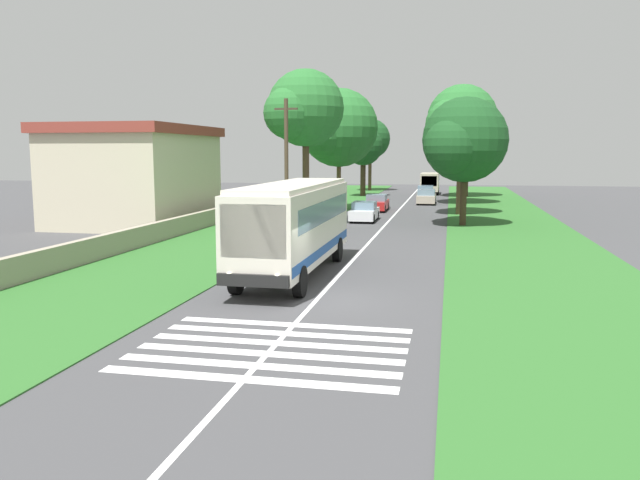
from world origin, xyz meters
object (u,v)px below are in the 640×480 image
trailing_car_3 (425,193)px  roadside_tree_right_0 (461,132)px  trailing_car_0 (364,212)px  roadside_tree_right_2 (460,122)px  roadside_tree_right_3 (463,143)px  coach_bus (295,222)px  trailing_minibus_0 (430,181)px  roadside_tree_left_2 (337,130)px  roadside_tree_right_1 (465,130)px  trailing_car_1 (377,203)px  utility_pole (286,165)px  roadside_building (136,175)px  roadside_tree_left_3 (369,140)px  trailing_car_2 (426,197)px  roadside_tree_left_1 (362,147)px  roadside_tree_left_0 (304,111)px

trailing_car_3 → roadside_tree_right_0: bearing=-150.0°
trailing_car_0 → roadside_tree_right_2: 11.30m
roadside_tree_right_3 → coach_bus: bearing=160.5°
trailing_car_3 → trailing_minibus_0: (8.03, -0.21, 0.88)m
roadside_tree_left_2 → roadside_tree_right_0: bearing=-47.3°
coach_bus → roadside_tree_right_1: size_ratio=1.00×
trailing_car_0 → trailing_car_1: bearing=0.3°
roadside_tree_right_3 → utility_pole: (-7.37, 10.38, -1.41)m
trailing_car_0 → roadside_building: size_ratio=0.37×
roadside_tree_right_3 → roadside_building: roadside_tree_right_3 is taller
roadside_tree_left_2 → roadside_tree_left_3: size_ratio=1.11×
roadside_tree_left_2 → roadside_tree_left_3: bearing=1.9°
trailing_car_0 → roadside_tree_left_2: size_ratio=0.42×
roadside_tree_left_3 → roadside_building: (-42.11, 10.85, -3.17)m
trailing_car_2 → roadside_tree_left_3: (20.45, 8.34, 5.94)m
trailing_car_3 → roadside_tree_left_2: 18.27m
roadside_tree_left_1 → roadside_building: size_ratio=0.67×
roadside_tree_left_1 → roadside_tree_right_0: size_ratio=0.76×
coach_bus → trailing_car_2: 37.76m
utility_pole → roadside_building: bearing=72.1°
roadside_tree_right_2 → roadside_tree_right_3: roadside_tree_right_2 is taller
roadside_tree_left_0 → roadside_tree_left_3: bearing=1.0°
trailing_car_2 → roadside_tree_left_1: 13.29m
roadside_tree_right_0 → roadside_tree_left_3: bearing=30.7°
roadside_tree_right_3 → utility_pole: size_ratio=1.07×
trailing_car_1 → coach_bus: bearing=180.0°
roadside_tree_right_3 → roadside_tree_right_1: bearing=-1.3°
trailing_car_1 → roadside_tree_right_0: roadside_tree_right_0 is taller
coach_bus → roadside_tree_right_2: roadside_tree_right_2 is taller
trailing_car_0 → roadside_tree_left_0: size_ratio=0.41×
trailing_car_0 → roadside_building: 16.39m
trailing_car_3 → roadside_tree_right_1: size_ratio=0.39×
roadside_tree_right_1 → trailing_minibus_0: bearing=44.7°
trailing_minibus_0 → roadside_tree_right_2: bearing=-173.3°
trailing_car_1 → utility_pole: (-17.10, 3.49, 3.55)m
roadside_tree_left_0 → roadside_tree_right_2: roadside_tree_left_0 is taller
roadside_tree_right_1 → roadside_tree_left_2: bearing=150.9°
trailing_car_3 → roadside_tree_right_3: 26.01m
coach_bus → trailing_minibus_0: size_ratio=1.86×
coach_bus → trailing_car_3: (44.74, -3.53, -1.48)m
roadside_tree_left_1 → roadside_tree_left_0: bearing=-179.9°
roadside_tree_left_3 → coach_bus: bearing=-175.6°
roadside_tree_right_3 → roadside_building: 22.58m
roadside_tree_right_2 → roadside_tree_right_0: bearing=-1.4°
trailing_car_1 → trailing_car_2: size_ratio=1.00×
trailing_car_2 → roadside_tree_left_0: (-19.70, 7.67, 7.12)m
roadside_tree_right_0 → roadside_tree_right_2: bearing=178.6°
roadside_tree_right_1 → roadside_building: size_ratio=0.95×
roadside_tree_left_0 → roadside_tree_left_3: size_ratio=1.13×
roadside_tree_left_2 → roadside_tree_right_2: size_ratio=1.01×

